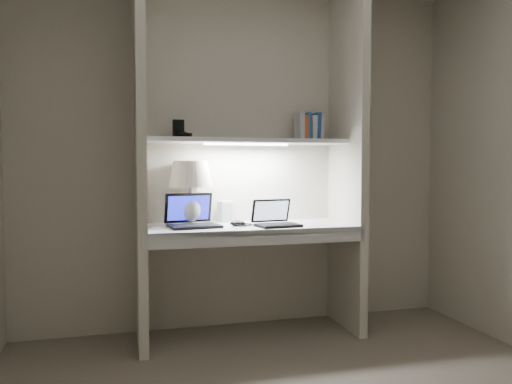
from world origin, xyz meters
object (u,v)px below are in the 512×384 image
object	(u,v)px
laptop_netbook	(275,220)
book_row	(309,127)
speaker	(226,212)
table_lamp	(190,182)
laptop_main	(192,219)

from	to	relation	value
laptop_netbook	book_row	size ratio (longest dim) A/B	1.53
speaker	table_lamp	bearing A→B (deg)	177.21
table_lamp	speaker	size ratio (longest dim) A/B	2.93
table_lamp	laptop_netbook	xyz separation A→B (m)	(0.54, -0.23, -0.26)
book_row	laptop_netbook	bearing A→B (deg)	-142.95
laptop_main	speaker	size ratio (longest dim) A/B	2.42
laptop_main	speaker	bearing A→B (deg)	29.62
laptop_netbook	laptop_main	bearing A→B (deg)	161.55
table_lamp	laptop_netbook	world-z (taller)	table_lamp
table_lamp	book_row	bearing A→B (deg)	1.23
speaker	book_row	distance (m)	0.87
laptop_netbook	speaker	bearing A→B (deg)	122.66
table_lamp	speaker	distance (m)	0.36
speaker	book_row	world-z (taller)	book_row
table_lamp	laptop_main	distance (m)	0.28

